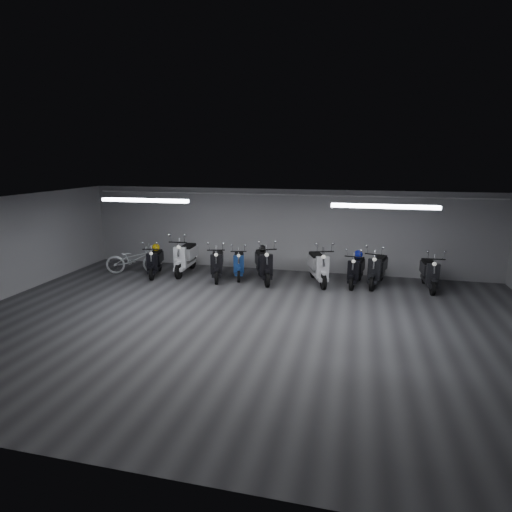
% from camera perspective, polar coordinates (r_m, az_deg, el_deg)
% --- Properties ---
extents(floor, '(14.00, 10.00, 0.01)m').
position_cam_1_polar(floor, '(10.06, -1.27, -9.17)').
color(floor, '#3C3C3F').
rests_on(floor, ground).
extents(ceiling, '(14.00, 10.00, 0.01)m').
position_cam_1_polar(ceiling, '(9.35, -1.36, 6.95)').
color(ceiling, gray).
rests_on(ceiling, ground).
extents(back_wall, '(14.00, 0.01, 2.80)m').
position_cam_1_polar(back_wall, '(14.40, 3.80, 3.49)').
color(back_wall, '#A5A5A7').
rests_on(back_wall, ground).
extents(front_wall, '(14.00, 0.01, 2.80)m').
position_cam_1_polar(front_wall, '(5.24, -15.96, -14.91)').
color(front_wall, '#A5A5A7').
rests_on(front_wall, ground).
extents(fluor_strip_left, '(2.40, 0.18, 0.08)m').
position_cam_1_polar(fluor_strip_left, '(11.40, -14.87, 7.32)').
color(fluor_strip_left, white).
rests_on(fluor_strip_left, ceiling).
extents(fluor_strip_right, '(2.40, 0.18, 0.08)m').
position_cam_1_polar(fluor_strip_right, '(10.06, 17.05, 6.45)').
color(fluor_strip_right, white).
rests_on(fluor_strip_right, ceiling).
extents(conduit, '(13.60, 0.05, 0.05)m').
position_cam_1_polar(conduit, '(14.16, 3.82, 8.31)').
color(conduit, white).
rests_on(conduit, back_wall).
extents(scooter_1, '(0.96, 1.77, 1.25)m').
position_cam_1_polar(scooter_1, '(14.23, -13.56, -0.15)').
color(scooter_1, black).
rests_on(scooter_1, floor).
extents(scooter_2, '(0.77, 2.03, 1.48)m').
position_cam_1_polar(scooter_2, '(14.27, -9.59, 0.56)').
color(scooter_2, white).
rests_on(scooter_2, floor).
extents(scooter_3, '(1.06, 1.89, 1.34)m').
position_cam_1_polar(scooter_3, '(13.48, -5.29, -0.37)').
color(scooter_3, black).
rests_on(scooter_3, floor).
extents(scooter_4, '(0.95, 1.73, 1.23)m').
position_cam_1_polar(scooter_4, '(13.62, -2.33, -0.43)').
color(scooter_4, navy).
rests_on(scooter_4, floor).
extents(scooter_5, '(1.31, 2.04, 1.44)m').
position_cam_1_polar(scooter_5, '(13.17, 1.05, -0.42)').
color(scooter_5, black).
rests_on(scooter_5, floor).
extents(scooter_6, '(1.24, 2.02, 1.43)m').
position_cam_1_polar(scooter_6, '(13.09, 8.48, -0.69)').
color(scooter_6, silver).
rests_on(scooter_6, floor).
extents(scooter_7, '(0.86, 1.77, 1.26)m').
position_cam_1_polar(scooter_7, '(13.12, 13.46, -1.24)').
color(scooter_7, black).
rests_on(scooter_7, floor).
extents(scooter_8, '(1.04, 1.93, 1.36)m').
position_cam_1_polar(scooter_8, '(13.25, 16.20, -1.04)').
color(scooter_8, black).
rests_on(scooter_8, floor).
extents(scooter_9, '(0.67, 1.79, 1.31)m').
position_cam_1_polar(scooter_9, '(13.39, 22.53, -1.50)').
color(scooter_9, black).
rests_on(scooter_9, floor).
extents(bicycle, '(1.93, 1.22, 1.18)m').
position_cam_1_polar(bicycle, '(14.73, -16.31, -0.02)').
color(bicycle, white).
rests_on(bicycle, floor).
extents(helmet_0, '(0.25, 0.25, 0.25)m').
position_cam_1_polar(helmet_0, '(14.39, -13.42, 1.14)').
color(helmet_0, gold).
rests_on(helmet_0, scooter_1).
extents(helmet_1, '(0.27, 0.27, 0.27)m').
position_cam_1_polar(helmet_1, '(13.28, 13.72, 0.19)').
color(helmet_1, '#0D178F').
rests_on(helmet_1, scooter_7).
extents(helmet_2, '(0.23, 0.23, 0.23)m').
position_cam_1_polar(helmet_2, '(13.36, 0.87, 1.04)').
color(helmet_2, black).
rests_on(helmet_2, scooter_5).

